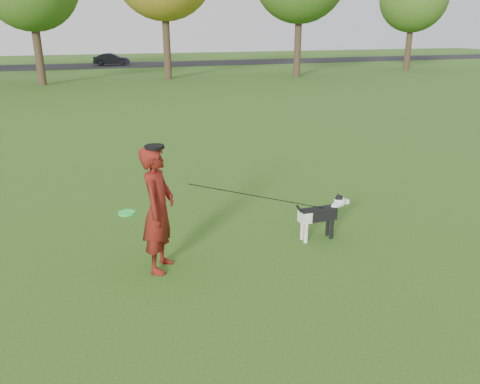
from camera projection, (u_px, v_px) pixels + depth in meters
name	position (u px, v px, depth m)	size (l,w,h in m)	color
ground	(244.00, 255.00, 7.33)	(120.00, 120.00, 0.00)	#285116
road	(97.00, 66.00, 42.91)	(120.00, 7.00, 0.02)	black
man	(158.00, 210.00, 6.62)	(0.68, 0.44, 1.86)	#5B0E0D
dog	(322.00, 213.00, 7.75)	(1.00, 0.20, 0.76)	black
car_mid	(112.00, 59.00, 43.16)	(1.13, 3.23, 1.07)	black
man_held_items	(264.00, 197.00, 7.17)	(3.43, 0.36, 1.36)	#1FF549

